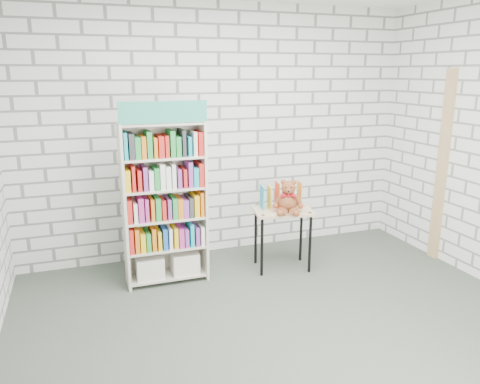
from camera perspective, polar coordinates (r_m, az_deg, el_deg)
name	(u,v)px	position (r m, az deg, el deg)	size (l,w,h in m)	color
ground	(293,334)	(3.99, 6.53, -16.79)	(4.50, 4.50, 0.00)	#3F493D
room_shell	(300,112)	(3.43, 7.38, 9.66)	(4.52, 4.02, 2.81)	silver
bookshelf	(164,202)	(4.64, -9.20, -1.20)	(0.81, 0.31, 1.81)	beige
display_table	(283,218)	(4.97, 5.23, -3.17)	(0.67, 0.52, 0.65)	tan
table_books	(281,196)	(5.00, 5.01, -0.46)	(0.45, 0.26, 0.25)	teal
teddy_bear	(288,199)	(4.82, 5.90, -0.91)	(0.32, 0.31, 0.34)	brown
door_trim	(442,167)	(5.58, 23.42, 2.80)	(0.05, 0.12, 2.10)	tan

